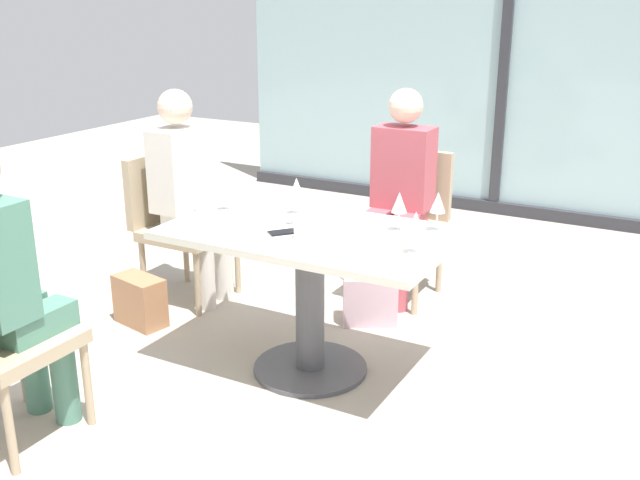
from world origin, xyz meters
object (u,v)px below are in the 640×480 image
object	(u,v)px
chair_near_window	(405,215)
person_near_window	(399,186)
dining_table_main	(310,269)
coffee_cup	(302,229)
handbag_2	(370,300)
wine_glass_0	(399,203)
handbag_0	(140,301)
person_far_left	(188,187)
person_front_left	(2,279)
wine_glass_5	(296,188)
wine_glass_1	(225,185)
cell_phone_on_table	(284,232)
chair_far_left	(175,218)
wine_glass_2	(295,198)
wine_glass_3	(438,203)
wine_glass_4	(416,224)

from	to	relation	value
chair_near_window	person_near_window	distance (m)	0.23
dining_table_main	coffee_cup	distance (m)	0.28
handbag_2	wine_glass_0	bearing A→B (deg)	-81.75
person_near_window	handbag_0	xyz separation A→B (m)	(-1.10, -1.05, -0.56)
person_far_left	person_front_left	bearing A→B (deg)	-79.62
person_front_left	wine_glass_5	xyz separation A→B (m)	(0.61, 1.26, 0.16)
dining_table_main	person_front_left	world-z (taller)	person_front_left
wine_glass_1	dining_table_main	bearing A→B (deg)	-8.63
person_near_window	cell_phone_on_table	xyz separation A→B (m)	(-0.08, -1.16, 0.03)
chair_far_left	wine_glass_1	size ratio (longest dim) A/B	4.70
wine_glass_2	wine_glass_3	world-z (taller)	same
chair_near_window	wine_glass_3	size ratio (longest dim) A/B	4.70
chair_far_left	dining_table_main	bearing A→B (deg)	-21.24
wine_glass_3	wine_glass_4	world-z (taller)	same
wine_glass_0	coffee_cup	xyz separation A→B (m)	(-0.33, -0.31, -0.09)
chair_far_left	handbag_0	distance (m)	0.58
wine_glass_4	wine_glass_1	bearing A→B (deg)	171.72
chair_far_left	person_near_window	world-z (taller)	person_near_window
wine_glass_5	handbag_0	xyz separation A→B (m)	(-0.92, -0.18, -0.72)
wine_glass_1	wine_glass_2	world-z (taller)	same
wine_glass_0	wine_glass_5	bearing A→B (deg)	178.56
person_far_left	wine_glass_0	distance (m)	1.48
wine_glass_4	person_front_left	bearing A→B (deg)	-143.77
person_far_left	wine_glass_4	world-z (taller)	person_far_left
chair_far_left	person_near_window	distance (m)	1.35
dining_table_main	person_near_window	distance (m)	1.08
chair_near_window	coffee_cup	size ratio (longest dim) A/B	9.67
wine_glass_4	handbag_2	bearing A→B (deg)	126.20
handbag_2	wine_glass_3	bearing A→B (deg)	-65.64
person_front_left	wine_glass_4	bearing A→B (deg)	36.23
dining_table_main	chair_near_window	world-z (taller)	chair_near_window
chair_far_left	wine_glass_1	world-z (taller)	wine_glass_1
person_near_window	wine_glass_4	world-z (taller)	person_near_window
chair_far_left	coffee_cup	size ratio (longest dim) A/B	9.67
person_near_window	wine_glass_5	size ratio (longest dim) A/B	6.81
wine_glass_2	coffee_cup	distance (m)	0.23
chair_far_left	wine_glass_5	world-z (taller)	wine_glass_5
wine_glass_3	handbag_0	bearing A→B (deg)	-171.23
coffee_cup	handbag_2	xyz separation A→B (m)	(-0.02, 0.78, -0.64)
person_near_window	wine_glass_0	bearing A→B (deg)	-67.36
chair_far_left	chair_near_window	world-z (taller)	same
wine_glass_2	handbag_2	xyz separation A→B (m)	(0.12, 0.61, -0.72)
dining_table_main	person_front_left	bearing A→B (deg)	-126.81
wine_glass_5	wine_glass_1	bearing A→B (deg)	-161.94
wine_glass_0	wine_glass_2	size ratio (longest dim) A/B	1.00
dining_table_main	handbag_0	world-z (taller)	dining_table_main
person_far_left	wine_glass_0	xyz separation A→B (m)	(1.44, -0.28, 0.16)
wine_glass_1	cell_phone_on_table	bearing A→B (deg)	-21.49
person_far_left	wine_glass_1	xyz separation A→B (m)	(0.54, -0.38, 0.16)
person_far_left	coffee_cup	xyz separation A→B (m)	(1.11, -0.59, 0.08)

